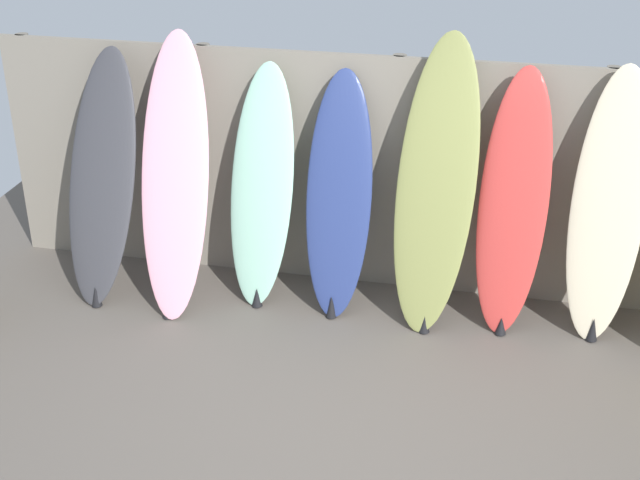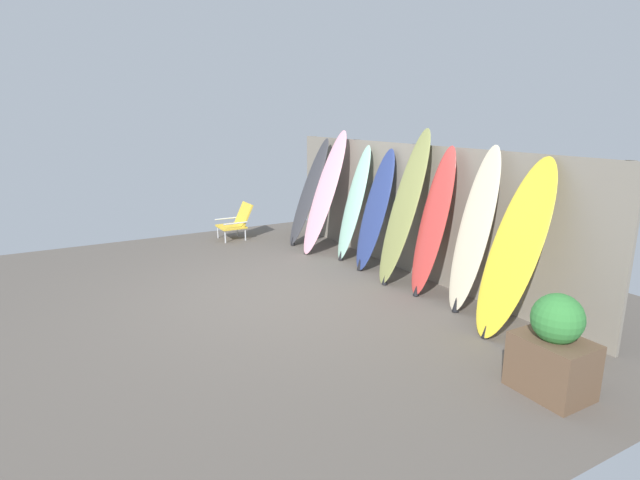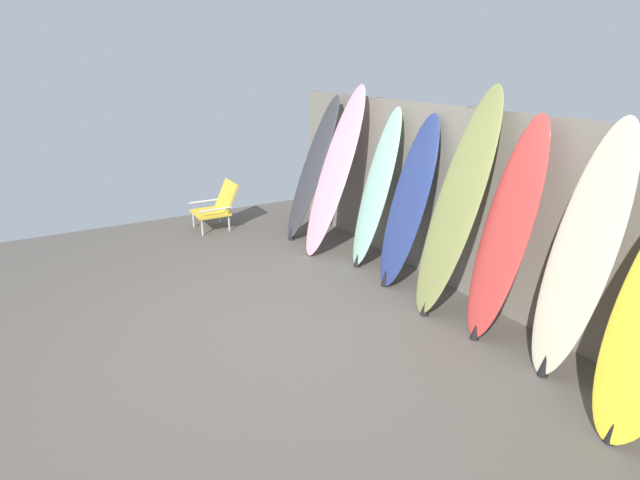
{
  "view_description": "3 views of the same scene",
  "coord_description": "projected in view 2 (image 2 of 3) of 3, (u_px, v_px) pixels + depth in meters",
  "views": [
    {
      "loc": [
        0.73,
        -4.05,
        3.44
      ],
      "look_at": [
        -0.33,
        0.92,
        0.88
      ],
      "focal_mm": 50.0,
      "sensor_mm": 36.0,
      "label": 1
    },
    {
      "loc": [
        5.36,
        -2.48,
        2.19
      ],
      "look_at": [
        0.23,
        0.42,
        0.7
      ],
      "focal_mm": 28.0,
      "sensor_mm": 36.0,
      "label": 2
    },
    {
      "loc": [
        3.4,
        -1.51,
        2.21
      ],
      "look_at": [
        -0.22,
        0.55,
        0.7
      ],
      "focal_mm": 28.0,
      "sensor_mm": 36.0,
      "label": 3
    }
  ],
  "objects": [
    {
      "name": "surfboard_red_5",
      "position": [
        433.0,
        223.0,
        6.07
      ],
      "size": [
        0.51,
        0.55,
        1.84
      ],
      "color": "#D13D38",
      "rests_on": "ground"
    },
    {
      "name": "surfboard_charcoal_0",
      "position": [
        309.0,
        192.0,
        8.51
      ],
      "size": [
        0.58,
        0.8,
        1.81
      ],
      "color": "#38383D",
      "rests_on": "ground"
    },
    {
      "name": "surfboard_pink_1",
      "position": [
        325.0,
        193.0,
        7.99
      ],
      "size": [
        0.58,
        0.86,
        1.95
      ],
      "color": "pink",
      "rests_on": "ground"
    },
    {
      "name": "fence_back",
      "position": [
        411.0,
        209.0,
        6.98
      ],
      "size": [
        6.08,
        0.11,
        1.8
      ],
      "color": "gray",
      "rests_on": "ground"
    },
    {
      "name": "surfboard_cream_6",
      "position": [
        474.0,
        232.0,
        5.55
      ],
      "size": [
        0.54,
        0.53,
        1.88
      ],
      "color": "beige",
      "rests_on": "ground"
    },
    {
      "name": "ground",
      "position": [
        282.0,
        294.0,
        6.24
      ],
      "size": [
        7.68,
        7.68,
        0.0
      ],
      "primitive_type": "plane",
      "color": "#5B544C"
    },
    {
      "name": "surfboard_navy_3",
      "position": [
        375.0,
        211.0,
        7.11
      ],
      "size": [
        0.49,
        0.61,
        1.73
      ],
      "color": "navy",
      "rests_on": "ground"
    },
    {
      "name": "beach_chair",
      "position": [
        237.0,
        221.0,
        8.98
      ],
      "size": [
        0.5,
        0.57,
        0.64
      ],
      "rotation": [
        0.0,
        0.0,
        -0.24
      ],
      "color": "silver",
      "rests_on": "ground"
    },
    {
      "name": "planter_box",
      "position": [
        554.0,
        349.0,
        3.96
      ],
      "size": [
        0.58,
        0.44,
        0.84
      ],
      "color": "brown",
      "rests_on": "ground"
    },
    {
      "name": "surfboard_olive_4",
      "position": [
        404.0,
        208.0,
        6.48
      ],
      "size": [
        0.63,
        0.72,
        2.03
      ],
      "color": "olive",
      "rests_on": "ground"
    },
    {
      "name": "surfboard_seafoam_2",
      "position": [
        354.0,
        204.0,
        7.6
      ],
      "size": [
        0.53,
        0.58,
        1.75
      ],
      "color": "#9ED6BC",
      "rests_on": "ground"
    },
    {
      "name": "surfboard_yellow_7",
      "position": [
        515.0,
        249.0,
        4.96
      ],
      "size": [
        0.58,
        0.78,
        1.8
      ],
      "color": "yellow",
      "rests_on": "ground"
    }
  ]
}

